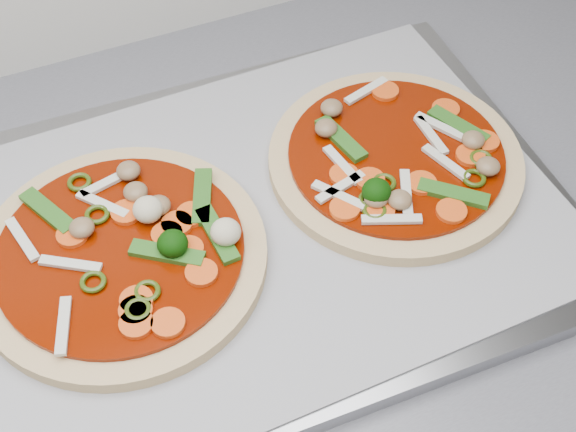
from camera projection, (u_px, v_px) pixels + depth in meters
name	position (u px, v px, depth m)	size (l,w,h in m)	color
countertop	(365.00, 225.00, 0.70)	(3.60, 0.60, 0.04)	slate
baking_tray	(265.00, 224.00, 0.67)	(0.50, 0.37, 0.02)	gray
parchment	(265.00, 217.00, 0.66)	(0.47, 0.34, 0.00)	gray
pizza_left	(125.00, 253.00, 0.62)	(0.23, 0.23, 0.04)	#D9B67F
pizza_right	(396.00, 160.00, 0.69)	(0.24, 0.24, 0.04)	#D9B67F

